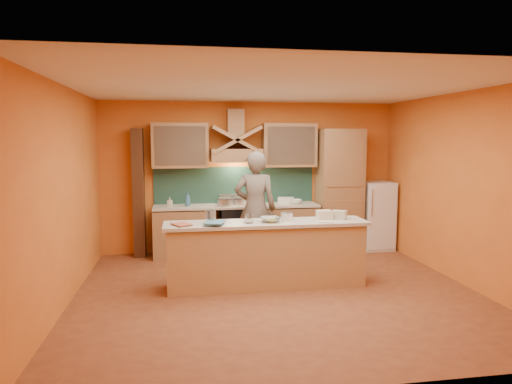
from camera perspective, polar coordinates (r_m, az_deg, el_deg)
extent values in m
cube|color=brown|center=(6.48, 2.67, -12.42)|extent=(5.50, 5.00, 0.01)
cube|color=white|center=(6.16, 2.82, 13.00)|extent=(5.50, 5.00, 0.01)
cube|color=orange|center=(8.62, -0.70, 1.88)|extent=(5.50, 0.02, 2.80)
cube|color=orange|center=(3.79, 10.62, -4.40)|extent=(5.50, 0.02, 2.80)
cube|color=orange|center=(6.21, -22.91, -0.51)|extent=(0.02, 5.00, 2.80)
cube|color=orange|center=(7.25, 24.52, 0.37)|extent=(0.02, 5.00, 2.80)
cube|color=#9F7148|center=(8.36, -8.91, -5.07)|extent=(1.10, 0.60, 0.86)
cube|color=#9F7148|center=(8.58, 3.92, -4.70)|extent=(1.10, 0.60, 0.86)
cube|color=beige|center=(8.34, -2.43, -1.75)|extent=(3.00, 0.62, 0.04)
cube|color=black|center=(8.42, -2.41, -4.78)|extent=(0.60, 0.58, 0.90)
cube|color=#1B3D34|center=(8.58, -2.67, 0.84)|extent=(3.00, 0.03, 0.70)
cube|color=#9F7148|center=(8.30, -2.50, 4.60)|extent=(0.92, 0.50, 0.24)
cube|color=#9F7148|center=(8.40, -2.60, 8.58)|extent=(0.30, 0.30, 0.50)
cube|color=#9F7148|center=(8.32, -9.46, 5.76)|extent=(1.00, 0.35, 0.80)
cube|color=#9F7148|center=(8.55, 4.14, 5.85)|extent=(1.00, 0.35, 0.80)
cube|color=#9F7148|center=(8.75, 10.35, 0.20)|extent=(0.80, 0.60, 2.30)
cube|color=white|center=(9.10, 14.74, -2.85)|extent=(0.58, 0.60, 1.30)
cube|color=#472816|center=(8.43, -14.45, -0.14)|extent=(0.20, 0.30, 2.30)
cube|color=tan|center=(6.62, 1.30, -8.04)|extent=(2.80, 0.55, 0.88)
cube|color=beige|center=(6.51, 1.31, -3.95)|extent=(2.90, 0.62, 0.05)
imported|color=#70665B|center=(7.64, -0.09, -2.06)|extent=(0.77, 0.57, 1.92)
cylinder|color=#B7B7BF|center=(8.21, -3.95, -1.39)|extent=(0.33, 0.33, 0.14)
cylinder|color=silver|center=(8.34, -2.22, -1.31)|extent=(0.26, 0.26, 0.12)
imported|color=beige|center=(8.24, -10.72, -1.23)|extent=(0.10, 0.10, 0.17)
imported|color=#346891|center=(8.24, -8.56, -0.87)|extent=(0.12, 0.12, 0.26)
imported|color=white|center=(8.50, 4.91, -1.20)|extent=(0.29, 0.29, 0.08)
cube|color=white|center=(8.58, 3.77, -1.03)|extent=(0.34, 0.30, 0.10)
imported|color=#AA543D|center=(6.26, -10.12, -4.13)|extent=(0.31, 0.34, 0.03)
imported|color=teal|center=(6.31, -6.27, -3.77)|extent=(0.34, 0.40, 0.03)
cylinder|color=silver|center=(6.46, -5.70, -3.05)|extent=(0.17, 0.17, 0.18)
cylinder|color=white|center=(6.40, -0.88, -3.28)|extent=(0.14, 0.14, 0.14)
cube|color=white|center=(6.60, 3.87, -3.12)|extent=(0.14, 0.14, 0.11)
imported|color=white|center=(6.48, 1.80, -3.46)|extent=(0.30, 0.30, 0.07)
cube|color=beige|center=(6.53, 8.74, -3.70)|extent=(0.26, 0.22, 0.01)
cube|color=beige|center=(6.73, 8.51, -2.87)|extent=(0.21, 0.17, 0.14)
cube|color=beige|center=(6.84, 10.37, -2.81)|extent=(0.25, 0.24, 0.12)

